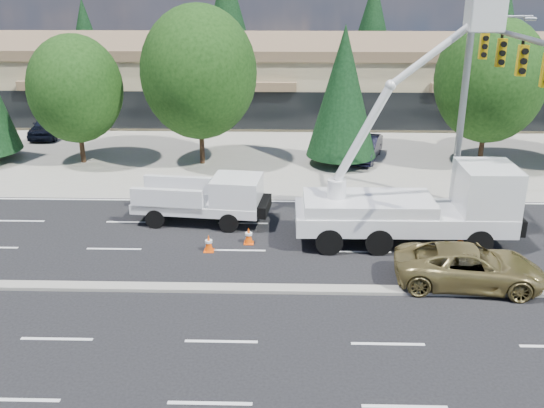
{
  "coord_description": "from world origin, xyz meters",
  "views": [
    {
      "loc": [
        1.94,
        -18.68,
        10.39
      ],
      "look_at": [
        1.39,
        2.17,
        2.4
      ],
      "focal_mm": 40.0,
      "sensor_mm": 36.0,
      "label": 1
    }
  ],
  "objects_px": {
    "bucket_truck": "(424,192)",
    "minivan": "(469,266)",
    "utility_pickup": "(207,203)",
    "signal_mast": "(481,83)"
  },
  "relations": [
    {
      "from": "bucket_truck",
      "to": "minivan",
      "type": "distance_m",
      "value": 4.01
    },
    {
      "from": "utility_pickup",
      "to": "minivan",
      "type": "xyz_separation_m",
      "value": [
        9.97,
        -5.55,
        -0.16
      ]
    },
    {
      "from": "utility_pickup",
      "to": "bucket_truck",
      "type": "height_order",
      "value": "bucket_truck"
    },
    {
      "from": "signal_mast",
      "to": "utility_pickup",
      "type": "height_order",
      "value": "signal_mast"
    },
    {
      "from": "bucket_truck",
      "to": "minivan",
      "type": "relative_size",
      "value": 2.01
    },
    {
      "from": "signal_mast",
      "to": "utility_pickup",
      "type": "relative_size",
      "value": 1.76
    },
    {
      "from": "signal_mast",
      "to": "bucket_truck",
      "type": "relative_size",
      "value": 0.97
    },
    {
      "from": "signal_mast",
      "to": "minivan",
      "type": "relative_size",
      "value": 1.95
    },
    {
      "from": "signal_mast",
      "to": "bucket_truck",
      "type": "height_order",
      "value": "bucket_truck"
    },
    {
      "from": "utility_pickup",
      "to": "minivan",
      "type": "bearing_deg",
      "value": -22.72
    }
  ]
}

